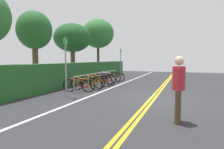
# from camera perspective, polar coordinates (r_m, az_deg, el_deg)

# --- Properties ---
(ground_plane) EXTENTS (34.66, 13.81, 0.05)m
(ground_plane) POSITION_cam_1_polar(r_m,az_deg,el_deg) (8.28, 12.05, -7.04)
(ground_plane) COLOR #2B2B2D
(centre_line_yellow_inner) EXTENTS (31.19, 0.10, 0.00)m
(centre_line_yellow_inner) POSITION_cam_1_polar(r_m,az_deg,el_deg) (8.27, 12.60, -6.88)
(centre_line_yellow_inner) COLOR gold
(centre_line_yellow_inner) RESTS_ON ground_plane
(centre_line_yellow_outer) EXTENTS (31.19, 0.10, 0.00)m
(centre_line_yellow_outer) POSITION_cam_1_polar(r_m,az_deg,el_deg) (8.29, 11.50, -6.83)
(centre_line_yellow_outer) COLOR gold
(centre_line_yellow_outer) RESTS_ON ground_plane
(bike_lane_stripe_white) EXTENTS (31.19, 0.12, 0.00)m
(bike_lane_stripe_white) POSITION_cam_1_polar(r_m,az_deg,el_deg) (9.06, -4.85, -5.77)
(bike_lane_stripe_white) COLOR white
(bike_lane_stripe_white) RESTS_ON ground_plane
(bike_rack) EXTENTS (5.80, 0.05, 0.82)m
(bike_rack) POSITION_cam_1_polar(r_m,az_deg,el_deg) (11.72, -3.72, -0.42)
(bike_rack) COLOR #9EA0A5
(bike_rack) RESTS_ON ground_plane
(bicycle_0) EXTENTS (0.51, 1.65, 0.69)m
(bicycle_0) POSITION_cam_1_polar(r_m,az_deg,el_deg) (9.74, -9.83, -3.19)
(bicycle_0) COLOR black
(bicycle_0) RESTS_ON ground_plane
(bicycle_1) EXTENTS (0.47, 1.74, 0.69)m
(bicycle_1) POSITION_cam_1_polar(r_m,az_deg,el_deg) (10.24, -7.60, -2.78)
(bicycle_1) COLOR black
(bicycle_1) RESTS_ON ground_plane
(bicycle_2) EXTENTS (0.48, 1.72, 0.76)m
(bicycle_2) POSITION_cam_1_polar(r_m,az_deg,el_deg) (10.91, -5.93, -2.13)
(bicycle_2) COLOR black
(bicycle_2) RESTS_ON ground_plane
(bicycle_3) EXTENTS (0.46, 1.72, 0.73)m
(bicycle_3) POSITION_cam_1_polar(r_m,az_deg,el_deg) (11.38, -4.06, -1.91)
(bicycle_3) COLOR black
(bicycle_3) RESTS_ON ground_plane
(bicycle_4) EXTENTS (0.60, 1.69, 0.70)m
(bicycle_4) POSITION_cam_1_polar(r_m,az_deg,el_deg) (12.08, -2.94, -1.61)
(bicycle_4) COLOR black
(bicycle_4) RESTS_ON ground_plane
(bicycle_5) EXTENTS (0.57, 1.61, 0.72)m
(bicycle_5) POSITION_cam_1_polar(r_m,az_deg,el_deg) (12.61, -1.97, -1.29)
(bicycle_5) COLOR black
(bicycle_5) RESTS_ON ground_plane
(bicycle_6) EXTENTS (0.46, 1.83, 0.78)m
(bicycle_6) POSITION_cam_1_polar(r_m,az_deg,el_deg) (13.39, -1.15, -0.83)
(bicycle_6) COLOR black
(bicycle_6) RESTS_ON ground_plane
(bicycle_7) EXTENTS (0.64, 1.71, 0.70)m
(bicycle_7) POSITION_cam_1_polar(r_m,az_deg,el_deg) (13.96, 0.14, -0.76)
(bicycle_7) COLOR black
(bicycle_7) RESTS_ON ground_plane
(pedestrian) EXTENTS (0.49, 0.32, 1.71)m
(pedestrian) POSITION_cam_1_polar(r_m,az_deg,el_deg) (5.17, 19.12, -2.85)
(pedestrian) COLOR #4C3826
(pedestrian) RESTS_ON ground_plane
(sign_post_near) EXTENTS (0.36, 0.06, 2.54)m
(sign_post_near) POSITION_cam_1_polar(r_m,az_deg,el_deg) (8.28, -13.57, 3.65)
(sign_post_near) COLOR gray
(sign_post_near) RESTS_ON ground_plane
(sign_post_far) EXTENTS (0.36, 0.09, 2.43)m
(sign_post_far) POSITION_cam_1_polar(r_m,az_deg,el_deg) (15.23, 2.58, 3.93)
(sign_post_far) COLOR gray
(sign_post_far) RESTS_ON ground_plane
(hedge_backdrop) EXTENTS (14.75, 0.84, 1.39)m
(hedge_backdrop) POSITION_cam_1_polar(r_m,az_deg,el_deg) (13.85, -7.86, 0.69)
(hedge_backdrop) COLOR #235626
(hedge_backdrop) RESTS_ON ground_plane
(tree_mid) EXTENTS (2.11, 2.11, 4.56)m
(tree_mid) POSITION_cam_1_polar(r_m,az_deg,el_deg) (12.97, -22.00, 11.84)
(tree_mid) COLOR brown
(tree_mid) RESTS_ON ground_plane
(tree_far_right) EXTENTS (2.98, 2.98, 4.47)m
(tree_far_right) POSITION_cam_1_polar(r_m,az_deg,el_deg) (16.03, -11.64, 10.50)
(tree_far_right) COLOR brown
(tree_far_right) RESTS_ON ground_plane
(tree_extra) EXTENTS (3.01, 3.01, 5.43)m
(tree_extra) POSITION_cam_1_polar(r_m,az_deg,el_deg) (18.78, -4.16, 11.96)
(tree_extra) COLOR #473323
(tree_extra) RESTS_ON ground_plane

